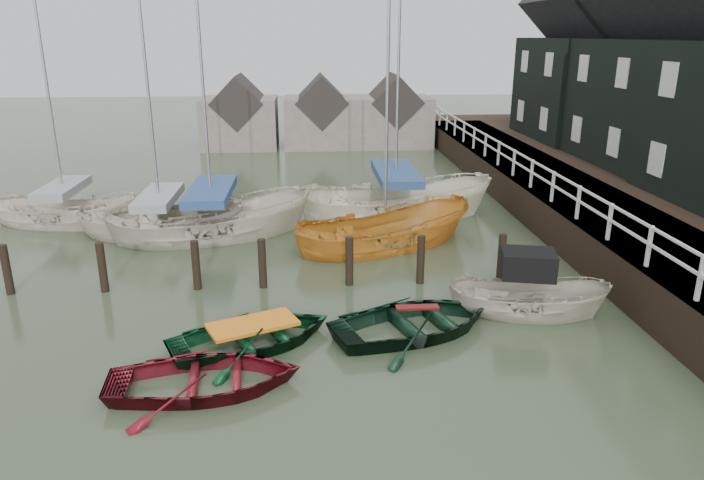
{
  "coord_description": "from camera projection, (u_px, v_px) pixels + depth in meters",
  "views": [
    {
      "loc": [
        0.12,
        -13.28,
        6.7
      ],
      "look_at": [
        1.26,
        2.77,
        1.4
      ],
      "focal_mm": 32.0,
      "sensor_mm": 36.0,
      "label": 1
    }
  ],
  "objects": [
    {
      "name": "sailboat_b",
      "position": [
        214.0,
        234.0,
        21.81
      ],
      "size": [
        7.4,
        4.31,
        12.46
      ],
      "rotation": [
        0.0,
        0.0,
        1.83
      ],
      "color": "beige",
      "rests_on": "ground"
    },
    {
      "name": "ground",
      "position": [
        307.0,
        335.0,
        14.67
      ],
      "size": [
        120.0,
        120.0,
        0.0
      ],
      "primitive_type": "plane",
      "color": "#2C3622",
      "rests_on": "ground"
    },
    {
      "name": "pier",
      "position": [
        548.0,
        195.0,
        24.56
      ],
      "size": [
        3.04,
        32.0,
        2.7
      ],
      "color": "black",
      "rests_on": "ground"
    },
    {
      "name": "land_strip",
      "position": [
        680.0,
        209.0,
        25.15
      ],
      "size": [
        14.0,
        38.0,
        1.5
      ],
      "primitive_type": "cube",
      "color": "black",
      "rests_on": "ground"
    },
    {
      "name": "far_sheds",
      "position": [
        319.0,
        116.0,
        38.78
      ],
      "size": [
        14.0,
        4.08,
        4.39
      ],
      "color": "#665B51",
      "rests_on": "ground"
    },
    {
      "name": "rowboat_dkgreen",
      "position": [
        416.0,
        333.0,
        14.78
      ],
      "size": [
        4.86,
        4.14,
        0.85
      ],
      "primitive_type": "imported",
      "rotation": [
        0.0,
        0.0,
        1.91
      ],
      "color": "black",
      "rests_on": "ground"
    },
    {
      "name": "sailboat_a",
      "position": [
        162.0,
        233.0,
        21.9
      ],
      "size": [
        6.11,
        2.92,
        10.14
      ],
      "rotation": [
        0.0,
        0.0,
        1.45
      ],
      "color": "beige",
      "rests_on": "ground"
    },
    {
      "name": "motorboat",
      "position": [
        526.0,
        309.0,
        15.76
      ],
      "size": [
        4.16,
        2.32,
        2.35
      ],
      "rotation": [
        0.0,
        0.0,
        1.35
      ],
      "color": "#B9AF9E",
      "rests_on": "ground"
    },
    {
      "name": "rowboat_green",
      "position": [
        254.0,
        346.0,
        14.16
      ],
      "size": [
        4.52,
        3.97,
        0.78
      ],
      "primitive_type": "imported",
      "rotation": [
        0.0,
        0.0,
        1.99
      ],
      "color": "black",
      "rests_on": "ground"
    },
    {
      "name": "sailboat_c",
      "position": [
        385.0,
        245.0,
        20.85
      ],
      "size": [
        6.86,
        4.64,
        11.55
      ],
      "rotation": [
        0.0,
        0.0,
        1.95
      ],
      "color": "#C27724",
      "rests_on": "ground"
    },
    {
      "name": "mooring_pilings",
      "position": [
        266.0,
        270.0,
        17.28
      ],
      "size": [
        13.72,
        0.22,
        1.8
      ],
      "color": "black",
      "rests_on": "ground"
    },
    {
      "name": "sailboat_e",
      "position": [
        67.0,
        222.0,
        23.27
      ],
      "size": [
        6.05,
        3.26,
        8.93
      ],
      "rotation": [
        0.0,
        0.0,
        1.37
      ],
      "color": "beige",
      "rests_on": "ground"
    },
    {
      "name": "rowboat_red",
      "position": [
        206.0,
        390.0,
        12.41
      ],
      "size": [
        4.02,
        3.04,
        0.78
      ],
      "primitive_type": "imported",
      "rotation": [
        0.0,
        0.0,
        1.66
      ],
      "color": "#5A0C15",
      "rests_on": "ground"
    },
    {
      "name": "sailboat_d",
      "position": [
        395.0,
        216.0,
        24.06
      ],
      "size": [
        7.61,
        3.21,
        11.42
      ],
      "rotation": [
        0.0,
        0.0,
        1.63
      ],
      "color": "beige",
      "rests_on": "ground"
    }
  ]
}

